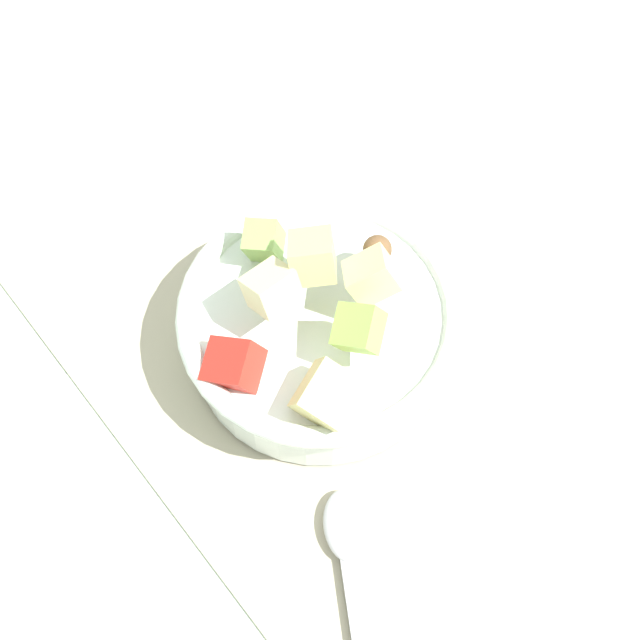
# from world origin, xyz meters

# --- Properties ---
(ground_plane) EXTENTS (2.40, 2.40, 0.00)m
(ground_plane) POSITION_xyz_m (0.00, 0.00, 0.00)
(ground_plane) COLOR silver
(placemat) EXTENTS (0.47, 0.33, 0.01)m
(placemat) POSITION_xyz_m (0.00, 0.00, 0.00)
(placemat) COLOR #BCB299
(placemat) RESTS_ON ground_plane
(salad_bowl) EXTENTS (0.22, 0.22, 0.13)m
(salad_bowl) POSITION_xyz_m (-0.01, -0.01, 0.05)
(salad_bowl) COLOR white
(salad_bowl) RESTS_ON placemat
(serving_spoon) EXTENTS (0.21, 0.14, 0.01)m
(serving_spoon) POSITION_xyz_m (-0.18, 0.10, 0.01)
(serving_spoon) COLOR #B7B7BC
(serving_spoon) RESTS_ON placemat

